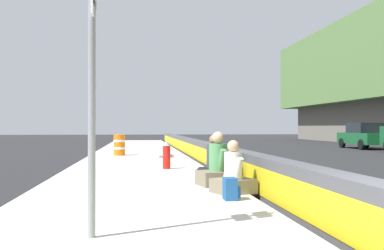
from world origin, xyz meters
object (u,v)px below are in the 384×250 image
object	(u,v)px
fire_hydrant	(167,154)
seated_person_middle	(218,168)
route_sign_post	(92,64)
backpack	(231,189)
seated_person_rear	(214,166)
seated_person_foreground	(233,176)
parked_car_midline	(364,136)
construction_barrel	(119,145)

from	to	relation	value
fire_hydrant	seated_person_middle	world-z (taller)	seated_person_middle
route_sign_post	backpack	size ratio (longest dim) A/B	9.00
route_sign_post	fire_hydrant	world-z (taller)	route_sign_post
fire_hydrant	seated_person_rear	size ratio (longest dim) A/B	0.78
fire_hydrant	seated_person_foreground	size ratio (longest dim) A/B	0.84
seated_person_foreground	parked_car_midline	size ratio (longest dim) A/B	0.23
construction_barrel	parked_car_midline	bearing A→B (deg)	-64.83
backpack	construction_barrel	xyz separation A→B (m)	(13.07, 2.52, 0.28)
fire_hydrant	seated_person_foreground	distance (m)	5.43
parked_car_midline	backpack	bearing A→B (deg)	147.28
route_sign_post	backpack	xyz separation A→B (m)	(2.55, -2.20, -1.88)
fire_hydrant	seated_person_middle	bearing A→B (deg)	-167.68
route_sign_post	parked_car_midline	world-z (taller)	route_sign_post
seated_person_middle	route_sign_post	bearing A→B (deg)	153.04
seated_person_middle	parked_car_midline	distance (m)	22.52
seated_person_middle	backpack	world-z (taller)	seated_person_middle
seated_person_middle	construction_barrel	xyz separation A→B (m)	(11.04, 2.65, 0.10)
route_sign_post	seated_person_rear	size ratio (longest dim) A/B	3.18
seated_person_middle	seated_person_rear	distance (m)	0.91
fire_hydrant	construction_barrel	world-z (taller)	construction_barrel
backpack	construction_barrel	bearing A→B (deg)	10.92
backpack	parked_car_midline	xyz separation A→B (m)	(20.42, -13.12, 0.53)
seated_person_rear	backpack	distance (m)	2.95
seated_person_foreground	seated_person_rear	world-z (taller)	seated_person_rear
seated_person_middle	construction_barrel	size ratio (longest dim) A/B	1.27
backpack	parked_car_midline	bearing A→B (deg)	-32.72
fire_hydrant	backpack	distance (m)	6.23
seated_person_middle	construction_barrel	bearing A→B (deg)	13.50
seated_person_middle	backpack	xyz separation A→B (m)	(-2.03, 0.13, -0.18)
fire_hydrant	seated_person_foreground	xyz separation A→B (m)	(-5.34, -1.00, -0.12)
route_sign_post	parked_car_midline	distance (m)	27.64
route_sign_post	fire_hydrant	size ratio (longest dim) A/B	4.09
route_sign_post	parked_car_midline	xyz separation A→B (m)	(22.97, -15.32, -1.35)
construction_barrel	route_sign_post	bearing A→B (deg)	-178.82
seated_person_foreground	parked_car_midline	distance (m)	23.45
seated_person_foreground	parked_car_midline	xyz separation A→B (m)	(19.58, -12.90, 0.39)
seated_person_foreground	seated_person_middle	distance (m)	1.19
seated_person_foreground	fire_hydrant	bearing A→B (deg)	10.61
seated_person_foreground	seated_person_rear	size ratio (longest dim) A/B	0.93
route_sign_post	seated_person_middle	size ratio (longest dim) A/B	2.98
route_sign_post	seated_person_foreground	world-z (taller)	route_sign_post
backpack	route_sign_post	bearing A→B (deg)	139.18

